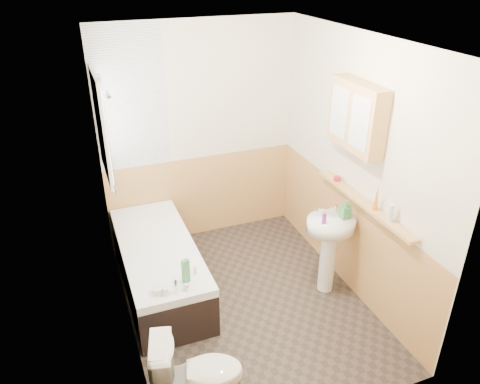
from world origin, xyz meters
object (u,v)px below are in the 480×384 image
object	(u,v)px
toilet	(198,375)
sink	(330,239)
pine_shelf	(363,202)
bathtub	(159,266)
medicine_cabinet	(357,116)

from	to	relation	value
toilet	sink	size ratio (longest dim) A/B	0.72
toilet	pine_shelf	size ratio (longest dim) A/B	0.48
pine_shelf	toilet	bearing A→B (deg)	-158.25
bathtub	pine_shelf	distance (m)	2.09
sink	medicine_cabinet	distance (m)	1.23
toilet	medicine_cabinet	distance (m)	2.49
medicine_cabinet	bathtub	bearing A→B (deg)	161.79
toilet	medicine_cabinet	world-z (taller)	medicine_cabinet
bathtub	pine_shelf	size ratio (longest dim) A/B	1.22
toilet	sink	xyz separation A→B (m)	(1.60, 0.89, 0.26)
sink	medicine_cabinet	world-z (taller)	medicine_cabinet
bathtub	toilet	size ratio (longest dim) A/B	2.55
toilet	pine_shelf	xyz separation A→B (m)	(1.80, 0.72, 0.72)
bathtub	toilet	world-z (taller)	toilet
toilet	sink	bearing A→B (deg)	-46.53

